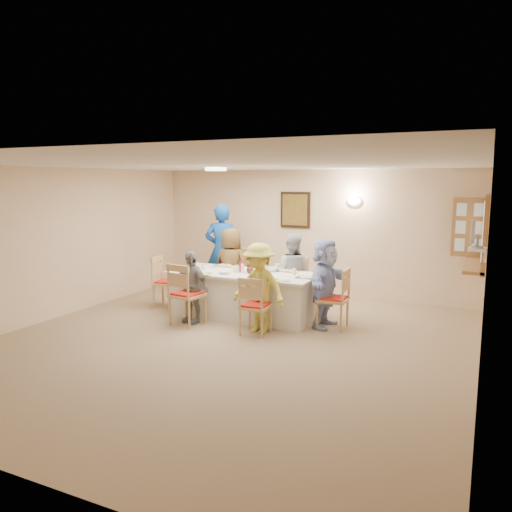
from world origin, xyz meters
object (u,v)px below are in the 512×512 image
at_px(chair_right_end, 333,298).
at_px(caregiver, 222,251).
at_px(chair_front_right, 256,305).
at_px(diner_back_left, 231,266).
at_px(diner_front_right, 259,288).
at_px(chair_back_right, 294,284).
at_px(chair_front_left, 187,294).
at_px(chair_back_left, 234,276).
at_px(condiment_ketchup, 241,266).
at_px(chair_left_end, 167,282).
at_px(serving_hatch, 486,232).
at_px(diner_front_left, 191,287).
at_px(dining_table, 244,294).
at_px(diner_right_end, 325,283).
at_px(desk_fan, 475,238).
at_px(diner_back_right, 292,273).

height_order(chair_right_end, caregiver, caregiver).
bearing_deg(chair_front_right, diner_back_left, -53.16).
bearing_deg(diner_front_right, chair_front_right, -82.33).
xyz_separation_m(chair_back_right, caregiver, (-1.65, 0.35, 0.46)).
bearing_deg(chair_front_left, diner_back_left, -82.37).
distance_m(chair_back_left, condiment_ketchup, 1.04).
bearing_deg(chair_left_end, serving_hatch, -89.04).
distance_m(chair_front_right, diner_front_left, 1.21).
bearing_deg(chair_left_end, chair_right_end, -100.04).
bearing_deg(serving_hatch, chair_right_end, -154.21).
distance_m(chair_front_left, diner_front_right, 1.22).
height_order(dining_table, chair_front_left, chair_front_left).
relative_size(chair_back_left, chair_front_left, 1.02).
bearing_deg(chair_left_end, condiment_ketchup, -100.18).
xyz_separation_m(chair_left_end, diner_back_left, (0.95, 0.68, 0.25)).
relative_size(dining_table, diner_right_end, 1.78).
relative_size(desk_fan, dining_table, 0.12).
bearing_deg(diner_back_right, diner_front_left, 38.71).
bearing_deg(diner_right_end, chair_right_end, -85.62).
bearing_deg(diner_right_end, diner_back_left, 75.78).
bearing_deg(condiment_ketchup, diner_front_right, -46.64).
height_order(diner_back_left, diner_front_right, diner_back_left).
bearing_deg(diner_back_right, caregiver, -25.76).
relative_size(chair_back_right, diner_front_left, 0.78).
bearing_deg(diner_front_left, chair_front_left, -79.06).
relative_size(chair_left_end, chair_right_end, 0.98).
bearing_deg(chair_left_end, diner_back_left, -64.45).
bearing_deg(chair_left_end, diner_back_right, -82.49).
height_order(dining_table, diner_front_left, diner_front_left).
distance_m(diner_back_right, caregiver, 1.73).
height_order(chair_right_end, diner_front_right, diner_front_right).
bearing_deg(serving_hatch, diner_back_left, -175.57).
distance_m(chair_front_right, diner_back_right, 1.50).
bearing_deg(dining_table, chair_front_right, -53.13).
distance_m(chair_front_left, diner_back_right, 1.91).
height_order(diner_front_left, condiment_ketchup, diner_front_left).
bearing_deg(dining_table, condiment_ketchup, -174.61).
height_order(desk_fan, chair_back_left, desk_fan).
relative_size(diner_front_right, diner_right_end, 0.97).
bearing_deg(condiment_ketchup, chair_right_end, 0.13).
relative_size(serving_hatch, condiment_ketchup, 6.78).
xyz_separation_m(dining_table, chair_front_right, (0.60, -0.80, 0.06)).
relative_size(chair_front_left, chair_right_end, 1.06).
relative_size(chair_right_end, caregiver, 0.52).
relative_size(desk_fan, diner_front_left, 0.26).
bearing_deg(diner_front_right, chair_right_end, 43.26).
height_order(diner_back_right, diner_right_end, diner_right_end).
bearing_deg(serving_hatch, chair_back_right, -176.07).
bearing_deg(dining_table, caregiver, 132.40).
height_order(chair_back_left, chair_left_end, chair_back_left).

